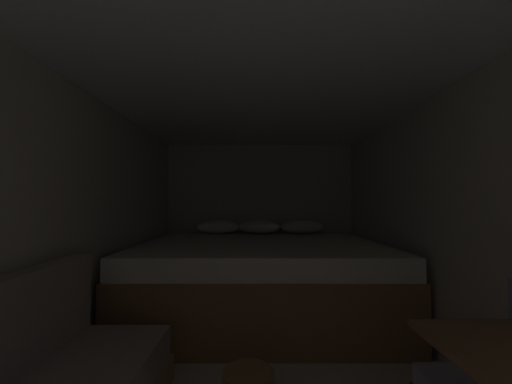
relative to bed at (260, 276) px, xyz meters
The scene contains 6 objects.
ground_plane 1.34m from the bed, 90.00° to the right, with size 6.65×6.65×0.00m, color beige.
wall_back 1.24m from the bed, 90.00° to the left, with size 2.74×0.05×2.03m, color beige.
wall_left 1.95m from the bed, 136.49° to the right, with size 0.05×4.65×2.03m, color beige.
wall_right 1.95m from the bed, 43.51° to the right, with size 0.05×4.65×2.03m, color beige.
ceiling_slab 2.09m from the bed, 90.00° to the right, with size 2.74×4.65×0.05m, color white.
bed is the anchor object (origin of this frame).
Camera 1 is at (-0.06, -0.55, 1.20)m, focal length 21.48 mm.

